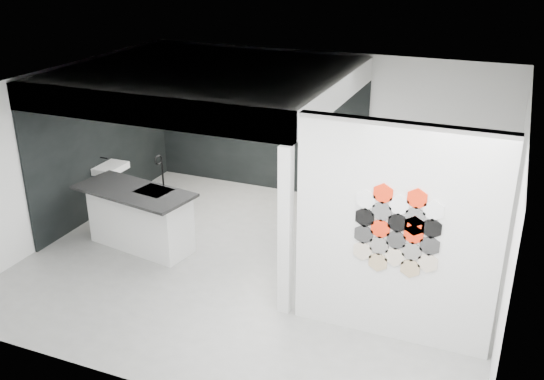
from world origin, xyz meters
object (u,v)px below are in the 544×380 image
Objects in this scene: partition_panel at (396,236)px; wall_basin at (111,168)px; stockpot at (213,115)px; glass_vase at (327,130)px; utensil_cup at (220,118)px; kitchen_island at (140,217)px; glass_bowl at (327,130)px; kettle at (320,128)px; bottle_dark at (242,118)px.

wall_basin is (-5.46, 1.80, -0.55)m from partition_panel.
glass_vase is (2.39, 0.00, -0.04)m from stockpot.
partition_panel is 5.78m from wall_basin.
partition_panel is 24.45× the size of utensil_cup.
partition_panel is 5.90m from stockpot.
kitchen_island is 3.81m from glass_bowl.
wall_basin is 2.47× the size of stockpot.
kettle is 2.09m from utensil_cup.
kitchen_island is (1.24, -0.97, -0.32)m from wall_basin.
kettle reaches higher than glass_bowl.
utensil_cup reaches higher than glass_bowl.
kettle is at bearing 180.00° from glass_vase.
glass_vase is (0.14, 0.00, -0.03)m from kettle.
kitchen_island is 3.75m from kettle.
wall_basin is at bearing 161.77° from partition_panel.
bottle_dark is (-3.82, 3.87, 0.01)m from partition_panel.
glass_vase is 1.05× the size of utensil_cup.
glass_bowl is at bearing 31.35° from wall_basin.
partition_panel is 11.52× the size of stockpot.
partition_panel is 19.93× the size of glass_bowl.
glass_vase is at bearing 0.00° from utensil_cup.
glass_bowl reaches higher than wall_basin.
stockpot reaches higher than wall_basin.
glass_vase is at bearing 31.35° from wall_basin.
kettle is at bearing 119.78° from partition_panel.
partition_panel is at bearing -61.77° from glass_vase.
glass_bowl is 2.23m from utensil_cup.
partition_panel is 15.39× the size of bottle_dark.
stockpot is 2.39m from glass_bowl.
partition_panel is 1.36× the size of kitchen_island.
stockpot is (1.00, 2.07, 0.57)m from wall_basin.
stockpot is at bearing 180.00° from bottle_dark.
kettle reaches higher than utensil_cup.
glass_vase is 2.23m from utensil_cup.
kettle is 1.44× the size of glass_bowl.
glass_bowl is at bearing 8.91° from kettle.
partition_panel reaches higher than utensil_cup.
bottle_dark is at bearing 0.00° from utensil_cup.
stockpot reaches higher than glass_vase.
partition_panel is at bearing -61.77° from glass_bowl.
bottle_dark is (0.41, 3.03, 0.88)m from kitchen_island.
wall_basin is at bearing -128.52° from bottle_dark.
glass_bowl is 0.77× the size of bottle_dark.
utensil_cup is (-2.09, 0.00, -0.03)m from kettle.
bottle_dark is at bearing 180.00° from glass_vase.
utensil_cup is (-2.23, 0.00, -0.00)m from glass_vase.
kettle is at bearing 32.40° from wall_basin.
bottle_dark is at bearing 51.48° from wall_basin.
stockpot is at bearing 139.09° from partition_panel.
kitchen_island is 3.82m from glass_vase.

